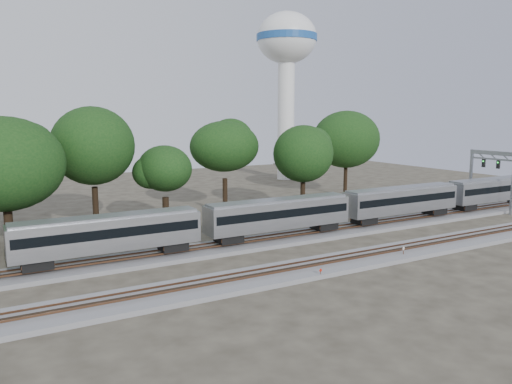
% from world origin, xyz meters
% --- Properties ---
extents(ground, '(160.00, 160.00, 0.00)m').
position_xyz_m(ground, '(0.00, 0.00, 0.00)').
color(ground, '#383328').
rests_on(ground, ground).
extents(track_far, '(160.00, 5.00, 0.73)m').
position_xyz_m(track_far, '(0.00, 6.00, 0.21)').
color(track_far, slate).
rests_on(track_far, ground).
extents(track_near, '(160.00, 5.00, 0.73)m').
position_xyz_m(track_near, '(0.00, -4.00, 0.21)').
color(track_near, slate).
rests_on(track_near, ground).
extents(train, '(87.20, 3.00, 4.43)m').
position_xyz_m(train, '(5.25, 6.00, 3.12)').
color(train, silver).
rests_on(train, ground).
extents(switch_stand_red, '(0.28, 0.06, 0.88)m').
position_xyz_m(switch_stand_red, '(1.53, -6.30, 0.56)').
color(switch_stand_red, '#512D19').
rests_on(switch_stand_red, ground).
extents(switch_stand_white, '(0.36, 0.15, 1.16)m').
position_xyz_m(switch_stand_white, '(12.08, -5.33, 0.74)').
color(switch_stand_white, '#512D19').
rests_on(switch_stand_white, ground).
extents(switch_lever, '(0.57, 0.44, 0.30)m').
position_xyz_m(switch_lever, '(5.00, -5.26, 0.15)').
color(switch_lever, '#512D19').
rests_on(switch_lever, ground).
extents(water_tower, '(12.49, 12.49, 34.58)m').
position_xyz_m(water_tower, '(34.83, 50.83, 25.62)').
color(water_tower, silver).
rests_on(water_tower, ground).
extents(signal_gantry, '(0.60, 7.07, 8.60)m').
position_xyz_m(signal_gantry, '(40.55, 6.00, 6.27)').
color(signal_gantry, gray).
rests_on(signal_gantry, ground).
extents(tree_2, '(9.04, 9.04, 12.74)m').
position_xyz_m(tree_2, '(-20.57, 15.21, 8.88)').
color(tree_2, black).
rests_on(tree_2, ground).
extents(tree_3, '(10.31, 10.31, 14.54)m').
position_xyz_m(tree_3, '(-11.29, 19.59, 10.14)').
color(tree_3, black).
rests_on(tree_3, ground).
extents(tree_4, '(7.52, 7.52, 10.60)m').
position_xyz_m(tree_4, '(-3.69, 17.26, 7.38)').
color(tree_4, black).
rests_on(tree_4, ground).
extents(tree_5, '(9.57, 9.57, 13.49)m').
position_xyz_m(tree_5, '(6.43, 22.00, 9.40)').
color(tree_5, black).
rests_on(tree_5, ground).
extents(tree_6, '(8.58, 8.58, 12.09)m').
position_xyz_m(tree_6, '(15.54, 16.56, 8.42)').
color(tree_6, black).
rests_on(tree_6, ground).
extents(tree_7, '(9.72, 9.72, 13.71)m').
position_xyz_m(tree_7, '(31.36, 26.75, 9.55)').
color(tree_7, black).
rests_on(tree_7, ground).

